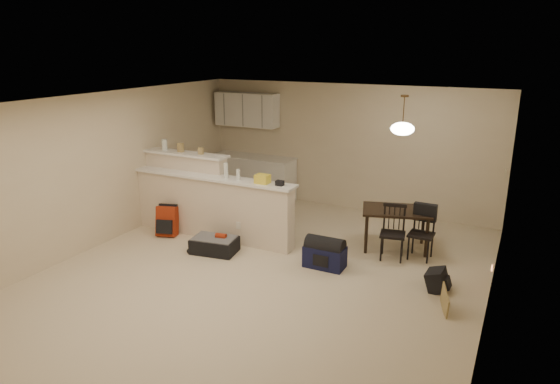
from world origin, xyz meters
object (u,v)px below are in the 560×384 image
Objects in this scene: black_daypack at (437,280)px; red_backpack at (167,221)px; dining_table at (396,214)px; pendant_lamp at (402,128)px; dining_chair_near at (393,233)px; suitcase at (215,245)px; dining_chair_far at (421,233)px; navy_duffel at (325,257)px.

red_backpack is at bearing 92.71° from black_daypack.
dining_table is 1.99× the size of pendant_lamp.
dining_table is 1.44× the size of dining_chair_near.
suitcase is at bearing -166.71° from dining_table.
dining_chair_far is at bearing 26.65° from black_daypack.
red_backpack is 2.96m from navy_duffel.
black_daypack is (3.44, 0.28, 0.02)m from suitcase.
suitcase is 1.36× the size of red_backpack.
dining_table is at bearing 155.31° from dining_chair_far.
dining_chair_far is 4.28m from red_backpack.
navy_duffel is at bearing -147.73° from dining_chair_near.
pendant_lamp is 0.74× the size of dining_chair_far.
black_daypack is at bearing -70.04° from dining_table.
dining_chair_near is (0.06, -0.44, -0.16)m from dining_table.
black_daypack is at bearing -4.10° from suitcase.
dining_chair_near is 2.62× the size of black_daypack.
dining_chair_far reaches higher than black_daypack.
pendant_lamp is 1.03× the size of navy_duffel.
dining_chair_near reaches higher than dining_chair_far.
suitcase is at bearing -168.80° from dining_chair_near.
pendant_lamp is 0.72× the size of dining_chair_near.
dining_chair_near is at bearing 12.86° from suitcase.
dining_chair_near is 1.21× the size of suitcase.
navy_duffel is (-0.76, -1.19, -0.43)m from dining_table.
black_daypack is (1.64, 0.00, -0.02)m from navy_duffel.
dining_chair_near reaches higher than black_daypack.
red_backpack is (-4.17, -0.97, -0.16)m from dining_chair_far.
navy_duffel is at bearing -122.44° from pendant_lamp.
dining_table is at bearing 63.43° from pendant_lamp.
suitcase is 3.45m from black_daypack.
pendant_lamp reaches higher than dining_chair_far.
pendant_lamp reaches higher than suitcase.
dining_table is 1.74× the size of suitcase.
red_backpack is (-3.71, -1.20, -0.33)m from dining_table.
dining_chair_near is 3.86m from red_backpack.
navy_duffel is 1.65m from black_daypack.
dining_table reaches higher than black_daypack.
pendant_lamp is 1.89× the size of black_daypack.
dining_table is 1.55m from black_daypack.
dining_table is 1.48m from navy_duffel.
dining_chair_near is 1.65× the size of red_backpack.
black_daypack is (4.60, 0.01, -0.12)m from red_backpack.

